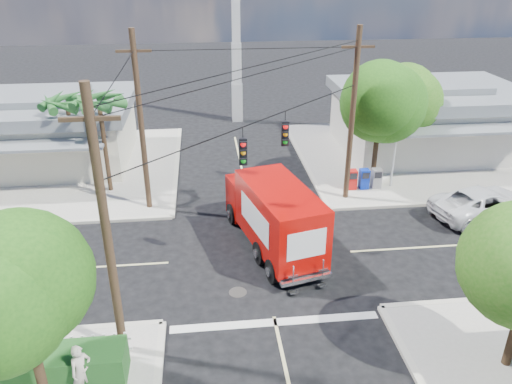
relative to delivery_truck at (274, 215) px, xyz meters
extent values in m
plane|color=black|center=(-0.65, -0.82, -1.60)|extent=(120.00, 120.00, 0.00)
cube|color=#A7A297|center=(10.35, 10.18, -1.53)|extent=(14.00, 14.00, 0.14)
cube|color=beige|center=(3.35, 10.18, -1.53)|extent=(0.25, 14.00, 0.14)
cube|color=beige|center=(10.35, 3.18, -1.53)|extent=(14.00, 0.25, 0.14)
cube|color=#A7A297|center=(-11.65, 10.18, -1.53)|extent=(14.00, 14.00, 0.14)
cube|color=beige|center=(-4.65, 10.18, -1.53)|extent=(0.25, 14.00, 0.14)
cube|color=beige|center=(-11.65, 3.18, -1.53)|extent=(14.00, 0.25, 0.14)
cube|color=beige|center=(-0.65, 9.18, -1.60)|extent=(0.12, 12.00, 0.01)
cube|color=beige|center=(9.35, -0.82, -1.60)|extent=(12.00, 0.12, 0.01)
cube|color=beige|center=(-10.65, -0.82, -1.60)|extent=(12.00, 0.12, 0.01)
cube|color=silver|center=(-0.65, -5.12, -1.60)|extent=(7.50, 0.40, 0.01)
cube|color=beige|center=(11.85, 11.18, 0.24)|extent=(11.00, 8.00, 3.40)
cube|color=slate|center=(11.85, 11.18, 2.29)|extent=(11.80, 8.80, 0.70)
cube|color=slate|center=(11.85, 11.18, 2.79)|extent=(6.05, 4.40, 0.50)
cube|color=slate|center=(11.85, 6.28, 1.44)|extent=(9.90, 1.80, 0.15)
cylinder|color=silver|center=(7.45, 5.48, -0.01)|extent=(0.12, 0.12, 2.90)
cube|color=beige|center=(-12.65, 11.68, 0.14)|extent=(10.00, 8.00, 3.20)
cube|color=slate|center=(-12.65, 11.68, 2.09)|extent=(10.80, 8.80, 0.70)
cube|color=slate|center=(-12.65, 11.68, 2.59)|extent=(5.50, 4.40, 0.50)
cube|color=slate|center=(-12.65, 6.78, 1.24)|extent=(9.00, 1.80, 0.15)
cylinder|color=silver|center=(-8.65, 5.98, -0.11)|extent=(0.12, 0.12, 2.70)
cube|color=silver|center=(-0.15, 19.18, -0.10)|extent=(0.80, 0.80, 3.00)
cube|color=silver|center=(-0.15, 19.18, 2.90)|extent=(0.70, 0.70, 3.00)
cube|color=silver|center=(-0.15, 19.18, 5.90)|extent=(0.60, 0.60, 3.00)
cylinder|color=#422D1C|center=(-7.65, -8.32, 0.39)|extent=(0.28, 0.28, 3.71)
sphere|color=#1F5414|center=(-7.65, -8.32, 2.71)|extent=(3.71, 3.71, 3.71)
sphere|color=#1F5414|center=(-8.05, -8.12, 2.94)|extent=(3.02, 3.02, 3.02)
sphere|color=#1F5414|center=(-7.30, -8.62, 2.60)|extent=(3.25, 3.25, 3.25)
cylinder|color=#422D1C|center=(6.55, 5.98, 0.58)|extent=(0.28, 0.28, 4.10)
sphere|color=#1F5414|center=(6.55, 5.98, 3.14)|extent=(4.10, 4.10, 4.10)
sphere|color=#1F5414|center=(6.15, 6.18, 3.40)|extent=(3.33, 3.33, 3.33)
sphere|color=#1F5414|center=(6.90, 5.68, 3.02)|extent=(3.58, 3.58, 3.58)
cylinder|color=#422D1C|center=(9.15, 8.18, 0.33)|extent=(0.28, 0.28, 3.58)
sphere|color=#266613|center=(9.15, 8.18, 2.57)|extent=(3.58, 3.58, 3.58)
sphere|color=#266613|center=(8.75, 8.38, 2.79)|extent=(2.91, 2.91, 2.91)
sphere|color=#266613|center=(9.50, 7.88, 2.46)|extent=(3.14, 3.14, 3.14)
cylinder|color=#422D1C|center=(-8.15, 6.68, 1.04)|extent=(0.24, 0.24, 5.00)
cone|color=#266127|center=(-7.25, 6.68, 3.64)|extent=(0.50, 2.06, 0.98)
cone|color=#266127|center=(-7.59, 7.39, 3.64)|extent=(1.92, 1.68, 0.98)
cone|color=#266127|center=(-8.35, 7.56, 3.64)|extent=(2.12, 0.95, 0.98)
cone|color=#266127|center=(-8.96, 7.08, 3.64)|extent=(1.34, 2.07, 0.98)
cone|color=#266127|center=(-8.96, 6.29, 3.64)|extent=(1.34, 2.07, 0.98)
cone|color=#266127|center=(-8.35, 5.81, 3.64)|extent=(2.12, 0.95, 0.98)
cone|color=#266127|center=(-7.59, 5.98, 3.64)|extent=(1.92, 1.68, 0.98)
cylinder|color=#422D1C|center=(-10.15, 8.18, 0.84)|extent=(0.24, 0.24, 4.60)
cone|color=#266127|center=(-9.25, 8.18, 3.24)|extent=(0.50, 2.06, 0.98)
cone|color=#266127|center=(-9.59, 8.89, 3.24)|extent=(1.92, 1.68, 0.98)
cone|color=#266127|center=(-10.35, 9.06, 3.24)|extent=(2.12, 0.95, 0.98)
cone|color=#266127|center=(-10.96, 8.58, 3.24)|extent=(1.34, 2.07, 0.98)
cone|color=#266127|center=(-10.96, 7.79, 3.24)|extent=(1.34, 2.07, 0.98)
cone|color=#266127|center=(-10.35, 7.31, 3.24)|extent=(2.12, 0.95, 0.98)
cone|color=#266127|center=(-9.59, 7.48, 3.24)|extent=(1.92, 1.68, 0.98)
cylinder|color=#473321|center=(-5.85, -6.02, 2.90)|extent=(0.28, 0.28, 9.00)
cube|color=#473321|center=(-5.85, -6.02, 6.40)|extent=(1.60, 0.12, 0.12)
cylinder|color=#473321|center=(4.55, 4.38, 2.90)|extent=(0.28, 0.28, 9.00)
cube|color=#473321|center=(4.55, 4.38, 6.40)|extent=(1.60, 0.12, 0.12)
cylinder|color=#473321|center=(-5.85, 4.38, 2.90)|extent=(0.28, 0.28, 9.00)
cube|color=#473321|center=(-5.85, 4.38, 6.40)|extent=(1.60, 0.12, 0.12)
cylinder|color=black|center=(-0.65, -0.82, 4.60)|extent=(10.43, 10.43, 0.04)
cube|color=black|center=(-1.45, -1.62, 3.65)|extent=(0.30, 0.24, 1.05)
sphere|color=red|center=(-1.45, -1.76, 3.98)|extent=(0.20, 0.20, 0.20)
cube|color=black|center=(0.45, 0.28, 3.65)|extent=(0.30, 0.24, 1.05)
sphere|color=red|center=(0.45, 0.14, 3.98)|extent=(0.20, 0.20, 0.20)
cube|color=silver|center=(-8.45, -6.42, -1.11)|extent=(5.94, 0.05, 0.08)
cube|color=silver|center=(-8.45, -6.42, -0.71)|extent=(5.94, 0.05, 0.08)
cube|color=silver|center=(-5.65, -6.42, -0.96)|extent=(0.09, 0.06, 1.00)
cube|color=#1B4F1D|center=(-8.65, -7.22, -0.91)|extent=(6.20, 1.20, 1.10)
cube|color=#BA110E|center=(5.15, 5.38, -0.91)|extent=(0.50, 0.50, 1.10)
cube|color=#07239F|center=(5.85, 5.38, -0.91)|extent=(0.50, 0.50, 1.10)
cube|color=slate|center=(6.55, 5.38, -0.91)|extent=(0.50, 0.50, 1.10)
cube|color=black|center=(-0.03, 0.14, -1.11)|extent=(3.72, 7.33, 0.23)
cube|color=#BD0A05|center=(-0.70, 2.81, -0.39)|extent=(2.47, 2.01, 1.98)
cube|color=black|center=(-0.86, 3.42, -0.03)|extent=(1.89, 0.68, 0.86)
cube|color=silver|center=(-0.90, 3.59, -1.02)|extent=(2.04, 0.61, 0.32)
cube|color=#BD0A05|center=(0.16, -0.65, 0.25)|extent=(3.46, 5.62, 2.62)
cube|color=white|center=(1.27, -0.37, 0.38)|extent=(0.81, 3.15, 1.17)
cube|color=white|center=(-0.95, -0.93, 0.38)|extent=(0.81, 3.15, 1.17)
cube|color=white|center=(0.80, -3.20, 0.38)|extent=(1.58, 0.41, 1.17)
cube|color=silver|center=(0.83, -3.32, -1.11)|extent=(2.15, 0.75, 0.16)
cube|color=silver|center=(0.25, -3.58, -0.75)|extent=(0.41, 0.15, 0.90)
cube|color=silver|center=(1.47, -3.28, -0.75)|extent=(0.41, 0.15, 0.90)
cylinder|color=black|center=(-1.68, 2.42, -1.11)|extent=(0.52, 1.03, 0.99)
cylinder|color=black|center=(0.34, 2.93, -1.11)|extent=(0.52, 1.03, 0.99)
cylinder|color=black|center=(-0.40, -2.65, -1.11)|extent=(0.52, 1.03, 0.99)
cylinder|color=black|center=(1.61, -2.15, -1.11)|extent=(0.52, 1.03, 0.99)
imported|color=silver|center=(10.82, 1.68, -0.85)|extent=(5.86, 3.71, 1.51)
imported|color=beige|center=(-6.73, -7.78, -0.59)|extent=(0.76, 0.74, 1.75)
camera|label=1|loc=(-2.88, -19.09, 10.28)|focal=35.00mm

